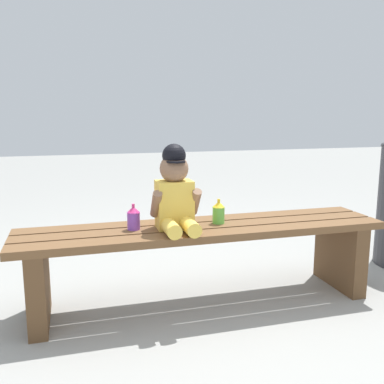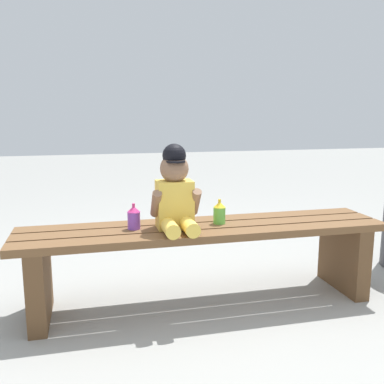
% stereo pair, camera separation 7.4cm
% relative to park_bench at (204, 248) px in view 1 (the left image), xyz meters
% --- Properties ---
extents(ground_plane, '(16.00, 16.00, 0.00)m').
position_rel_park_bench_xyz_m(ground_plane, '(0.00, -0.00, -0.29)').
color(ground_plane, '#999993').
extents(park_bench, '(1.81, 0.38, 0.40)m').
position_rel_park_bench_xyz_m(park_bench, '(0.00, 0.00, 0.00)').
color(park_bench, brown).
rests_on(park_bench, ground_plane).
extents(child_figure, '(0.23, 0.27, 0.40)m').
position_rel_park_bench_xyz_m(child_figure, '(-0.15, -0.02, 0.29)').
color(child_figure, '#F2C64C').
rests_on(child_figure, park_bench).
extents(sippy_cup_left, '(0.06, 0.06, 0.12)m').
position_rel_park_bench_xyz_m(sippy_cup_left, '(-0.34, 0.02, 0.18)').
color(sippy_cup_left, '#8C4CCC').
rests_on(sippy_cup_left, park_bench).
extents(sippy_cup_right, '(0.06, 0.06, 0.12)m').
position_rel_park_bench_xyz_m(sippy_cup_right, '(0.08, 0.02, 0.18)').
color(sippy_cup_right, '#66CC4C').
rests_on(sippy_cup_right, park_bench).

